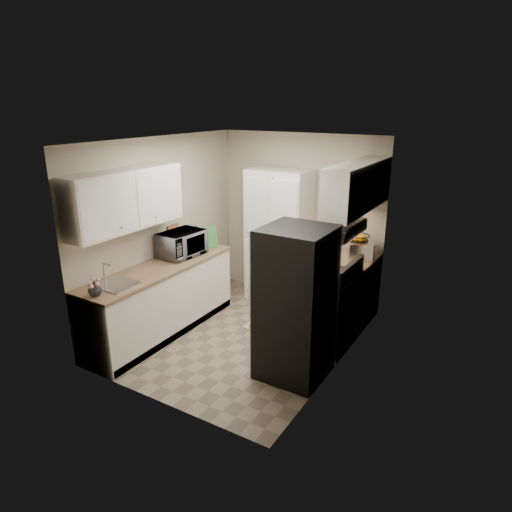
{
  "coord_description": "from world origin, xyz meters",
  "views": [
    {
      "loc": [
        2.89,
        -4.47,
        2.92
      ],
      "look_at": [
        0.1,
        0.15,
        1.09
      ],
      "focal_mm": 32.0,
      "sensor_mm": 36.0,
      "label": 1
    }
  ],
  "objects": [
    {
      "name": "refrigerator",
      "position": [
        0.94,
        -0.41,
        0.85
      ],
      "size": [
        0.7,
        0.72,
        1.7
      ],
      "primitive_type": "cube",
      "color": "#B7B7BC",
      "rests_on": "ground"
    },
    {
      "name": "countertop_right",
      "position": [
        0.99,
        1.19,
        0.9
      ],
      "size": [
        0.63,
        0.83,
        0.04
      ],
      "primitive_type": "cube",
      "color": "#846647",
      "rests_on": "base_cabinet_right"
    },
    {
      "name": "fruit_basket",
      "position": [
        1.05,
        1.23,
        1.22
      ],
      "size": [
        0.37,
        0.37,
        0.12
      ],
      "primitive_type": null,
      "rotation": [
        0.0,
        0.0,
        0.35
      ],
      "color": "orange",
      "rests_on": "toaster_oven"
    },
    {
      "name": "ground",
      "position": [
        0.0,
        0.0,
        0.0
      ],
      "size": [
        3.2,
        3.2,
        0.0
      ],
      "primitive_type": "plane",
      "color": "#7A6B56",
      "rests_on": "ground"
    },
    {
      "name": "countertop_left",
      "position": [
        -0.99,
        -0.43,
        0.9
      ],
      "size": [
        0.63,
        2.33,
        0.04
      ],
      "primitive_type": "cube",
      "color": "#846647",
      "rests_on": "base_cabinet_left"
    },
    {
      "name": "electric_range",
      "position": [
        0.97,
        0.39,
        0.48
      ],
      "size": [
        0.71,
        0.78,
        1.13
      ],
      "color": "#B7B7BC",
      "rests_on": "ground"
    },
    {
      "name": "room_shell",
      "position": [
        -0.02,
        -0.01,
        1.63
      ],
      "size": [
        2.64,
        3.24,
        2.52
      ],
      "color": "#B3AA90",
      "rests_on": "ground"
    },
    {
      "name": "toaster_oven",
      "position": [
        1.08,
        1.24,
        1.04
      ],
      "size": [
        0.46,
        0.51,
        0.24
      ],
      "primitive_type": "cube",
      "rotation": [
        0.0,
        0.0,
        0.43
      ],
      "color": "#B8B9BD",
      "rests_on": "countertop_right"
    },
    {
      "name": "wine_bottle",
      "position": [
        -1.14,
        0.52,
        1.06
      ],
      "size": [
        0.07,
        0.07,
        0.27
      ],
      "primitive_type": "cylinder",
      "color": "black",
      "rests_on": "countertop_left"
    },
    {
      "name": "cutting_board",
      "position": [
        -0.9,
        0.51,
        1.08
      ],
      "size": [
        0.12,
        0.25,
        0.33
      ],
      "primitive_type": "cube",
      "rotation": [
        0.0,
        0.0,
        -0.39
      ],
      "color": "#3B7B38",
      "rests_on": "countertop_left"
    },
    {
      "name": "base_cabinet_left",
      "position": [
        -0.99,
        -0.43,
        0.44
      ],
      "size": [
        0.6,
        2.3,
        0.88
      ],
      "primitive_type": "cube",
      "color": "silver",
      "rests_on": "ground"
    },
    {
      "name": "kitchen_mat",
      "position": [
        0.11,
        0.52,
        0.01
      ],
      "size": [
        0.5,
        0.74,
        0.01
      ],
      "primitive_type": "cube",
      "rotation": [
        0.0,
        0.0,
        -0.09
      ],
      "color": "tan",
      "rests_on": "ground"
    },
    {
      "name": "flower_vase",
      "position": [
        -0.95,
        -1.47,
        1.0
      ],
      "size": [
        0.19,
        0.19,
        0.16
      ],
      "primitive_type": "imported",
      "rotation": [
        0.0,
        0.0,
        0.35
      ],
      "color": "silver",
      "rests_on": "countertop_left"
    },
    {
      "name": "base_cabinet_right",
      "position": [
        0.99,
        1.19,
        0.44
      ],
      "size": [
        0.6,
        0.8,
        0.88
      ],
      "primitive_type": "cube",
      "color": "silver",
      "rests_on": "ground"
    },
    {
      "name": "microwave",
      "position": [
        -1.02,
        0.06,
        1.09
      ],
      "size": [
        0.46,
        0.64,
        0.34
      ],
      "primitive_type": "imported",
      "rotation": [
        0.0,
        0.0,
        1.5
      ],
      "color": "#B3B3B8",
      "rests_on": "countertop_left"
    },
    {
      "name": "pantry_cabinet",
      "position": [
        -0.2,
        1.32,
        1.0
      ],
      "size": [
        0.9,
        0.55,
        2.0
      ],
      "primitive_type": "cube",
      "color": "silver",
      "rests_on": "ground"
    }
  ]
}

